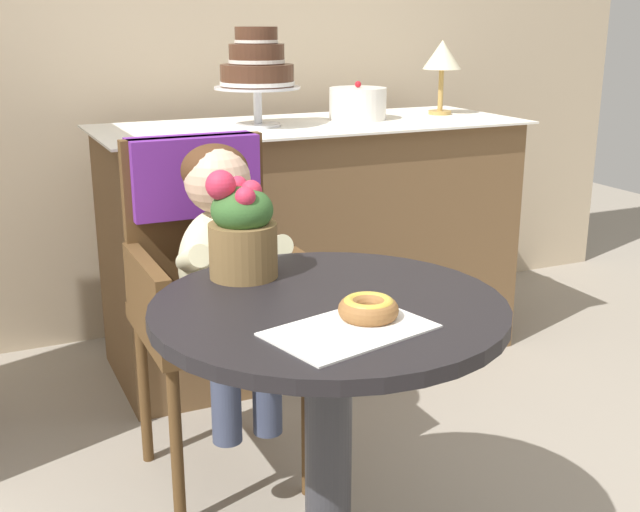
% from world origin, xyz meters
% --- Properties ---
extents(cafe_table, '(0.72, 0.72, 0.72)m').
position_xyz_m(cafe_table, '(0.00, 0.00, 0.51)').
color(cafe_table, black).
rests_on(cafe_table, ground).
extents(wicker_chair, '(0.42, 0.45, 0.95)m').
position_xyz_m(wicker_chair, '(-0.04, 0.70, 0.64)').
color(wicker_chair, brown).
rests_on(wicker_chair, ground).
extents(seated_child, '(0.27, 0.32, 0.73)m').
position_xyz_m(seated_child, '(-0.04, 0.54, 0.68)').
color(seated_child, beige).
rests_on(seated_child, ground).
extents(paper_napkin, '(0.33, 0.25, 0.00)m').
position_xyz_m(paper_napkin, '(-0.03, -0.16, 0.72)').
color(paper_napkin, white).
rests_on(paper_napkin, cafe_table).
extents(donut_front, '(0.12, 0.12, 0.04)m').
position_xyz_m(donut_front, '(0.03, -0.12, 0.74)').
color(donut_front, '#936033').
rests_on(donut_front, cafe_table).
extents(flower_vase, '(0.15, 0.15, 0.24)m').
position_xyz_m(flower_vase, '(-0.10, 0.23, 0.83)').
color(flower_vase, brown).
rests_on(flower_vase, cafe_table).
extents(display_counter, '(1.56, 0.62, 0.90)m').
position_xyz_m(display_counter, '(0.55, 1.30, 0.45)').
color(display_counter, brown).
rests_on(display_counter, ground).
extents(tiered_cake_stand, '(0.30, 0.30, 0.34)m').
position_xyz_m(tiered_cake_stand, '(0.34, 1.30, 1.10)').
color(tiered_cake_stand, silver).
rests_on(tiered_cake_stand, display_counter).
extents(round_layer_cake, '(0.21, 0.21, 0.14)m').
position_xyz_m(round_layer_cake, '(0.75, 1.33, 0.96)').
color(round_layer_cake, white).
rests_on(round_layer_cake, display_counter).
extents(table_lamp, '(0.15, 0.15, 0.28)m').
position_xyz_m(table_lamp, '(1.12, 1.34, 1.12)').
color(table_lamp, '#B28C47').
rests_on(table_lamp, display_counter).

